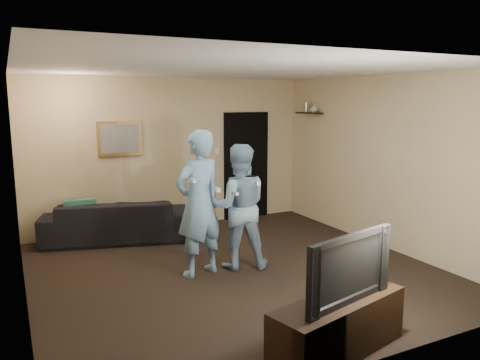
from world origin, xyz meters
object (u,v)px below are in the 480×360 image
wii_player_right (238,207)px  sofa (117,220)px  wii_player_left (199,204)px  television (340,266)px  tv_console (338,326)px

wii_player_right → sofa: bearing=121.5°
wii_player_left → television: bearing=-80.4°
sofa → wii_player_right: 2.36m
wii_player_right → television: bearing=-94.3°
wii_player_right → wii_player_left: bearing=-177.8°
tv_console → wii_player_left: 2.45m
tv_console → wii_player_right: wii_player_right is taller
sofa → television: television is taller
sofa → wii_player_left: size_ratio=1.21×
sofa → tv_console: (1.03, -4.31, -0.08)m
tv_console → wii_player_left: (-0.39, 2.32, 0.68)m
sofa → television: size_ratio=2.11×
wii_player_left → sofa: bearing=107.7°
wii_player_left → tv_console: bearing=-80.4°
television → wii_player_left: (-0.39, 2.32, 0.13)m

